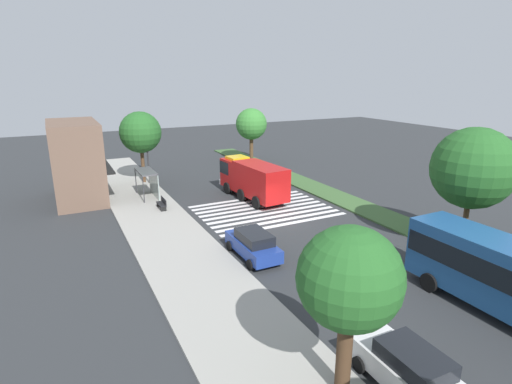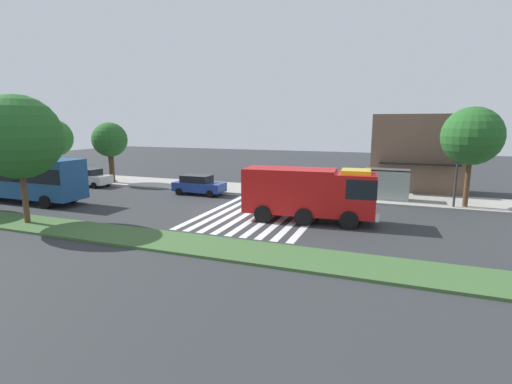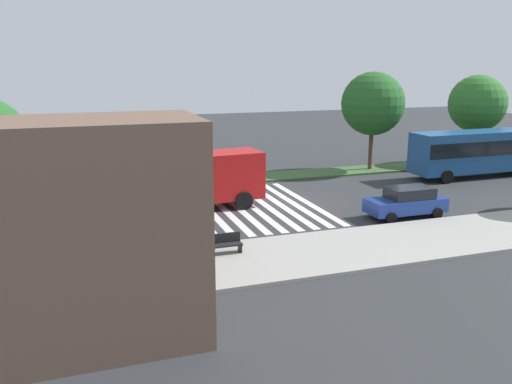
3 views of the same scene
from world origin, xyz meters
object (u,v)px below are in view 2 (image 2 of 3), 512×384
(parked_car_west, at_px, (89,177))
(transit_bus, at_px, (20,176))
(street_lamp, at_px, (459,153))
(sidewalk_tree_far_west, at_px, (53,138))
(fire_truck, at_px, (313,192))
(bus_stop_shelter, at_px, (386,178))
(sidewalk_tree_center, at_px, (472,136))
(median_tree_west, at_px, (18,137))
(parked_car_mid, at_px, (198,185))
(sidewalk_tree_west, at_px, (110,140))
(bench_near_shelter, at_px, (335,191))

(parked_car_west, relative_size, transit_bus, 0.39)
(street_lamp, relative_size, sidewalk_tree_far_west, 1.04)
(fire_truck, xyz_separation_m, bus_stop_shelter, (4.20, 8.23, -0.05))
(sidewalk_tree_center, bearing_deg, median_tree_west, -150.72)
(parked_car_west, bearing_deg, bus_stop_shelter, 6.74)
(parked_car_mid, distance_m, sidewalk_tree_west, 12.21)
(sidewalk_tree_center, distance_m, median_tree_west, 30.14)
(sidewalk_tree_center, bearing_deg, bench_near_shelter, 176.79)
(sidewalk_tree_west, height_order, sidewalk_tree_center, sidewalk_tree_center)
(parked_car_mid, height_order, bus_stop_shelter, bus_stop_shelter)
(fire_truck, height_order, transit_bus, transit_bus)
(bench_near_shelter, xyz_separation_m, sidewalk_tree_west, (-23.01, -0.54, 3.92))
(transit_bus, xyz_separation_m, median_tree_west, (6.72, -4.87, 3.31))
(bus_stop_shelter, xyz_separation_m, sidewalk_tree_center, (5.63, -0.55, 3.41))
(sidewalk_tree_far_west, distance_m, sidewalk_tree_west, 7.78)
(parked_car_west, bearing_deg, median_tree_west, -58.73)
(fire_truck, relative_size, parked_car_west, 1.96)
(street_lamp, bearing_deg, bench_near_shelter, 173.92)
(parked_car_mid, relative_size, bus_stop_shelter, 1.31)
(parked_car_mid, height_order, sidewalk_tree_center, sidewalk_tree_center)
(street_lamp, xyz_separation_m, median_tree_west, (-25.48, -14.34, 1.29))
(parked_car_west, xyz_separation_m, sidewalk_tree_center, (33.57, 2.20, 4.40))
(bus_stop_shelter, distance_m, sidewalk_tree_far_west, 34.90)
(bench_near_shelter, bearing_deg, sidewalk_tree_center, -3.21)
(fire_truck, relative_size, sidewalk_tree_west, 1.39)
(parked_car_west, bearing_deg, bench_near_shelter, 7.65)
(bus_stop_shelter, bearing_deg, sidewalk_tree_west, -178.83)
(bench_near_shelter, bearing_deg, transit_bus, -155.98)
(bus_stop_shelter, bearing_deg, parked_car_west, -174.38)
(bench_near_shelter, bearing_deg, sidewalk_tree_west, -178.66)
(sidewalk_tree_far_west, height_order, median_tree_west, median_tree_west)
(parked_car_mid, bearing_deg, median_tree_west, -111.99)
(bench_near_shelter, bearing_deg, parked_car_west, -173.47)
(street_lamp, bearing_deg, sidewalk_tree_center, 26.47)
(bus_stop_shelter, relative_size, street_lamp, 0.51)
(median_tree_west, bearing_deg, sidewalk_tree_center, 29.28)
(bench_near_shelter, relative_size, sidewalk_tree_far_west, 0.24)
(parked_car_west, bearing_deg, fire_truck, -11.87)
(parked_car_west, relative_size, sidewalk_tree_west, 0.71)
(street_lamp, distance_m, median_tree_west, 29.27)
(transit_bus, bearing_deg, street_lamp, -163.88)
(fire_truck, distance_m, street_lamp, 11.80)
(bus_stop_shelter, height_order, sidewalk_tree_west, sidewalk_tree_west)
(street_lamp, relative_size, sidewalk_tree_center, 0.94)
(transit_bus, bearing_deg, bus_stop_shelter, -159.42)
(parked_car_west, xyz_separation_m, sidewalk_tree_west, (0.93, 2.20, 3.61))
(fire_truck, xyz_separation_m, parked_car_west, (-23.74, 5.48, -1.03))
(bus_stop_shelter, bearing_deg, fire_truck, -117.03)
(parked_car_mid, bearing_deg, transit_bus, -146.86)
(median_tree_west, bearing_deg, street_lamp, 29.37)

